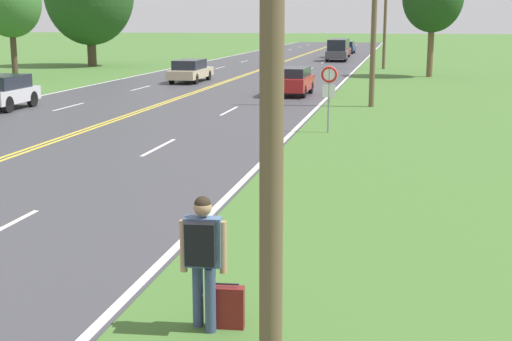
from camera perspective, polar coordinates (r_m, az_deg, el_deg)
hitchhiker_person at (r=8.82m, az=-4.29°, el=-6.34°), size 0.58×0.42×1.73m
suitcase at (r=9.15m, az=-2.33°, el=-10.87°), size 0.45×0.20×0.59m
traffic_sign at (r=24.57m, az=5.86°, el=7.00°), size 0.60×0.10×2.29m
utility_pole_midground at (r=32.22m, az=9.48°, el=13.32°), size 1.80×0.24×9.02m
utility_pole_far at (r=57.58m, az=10.32°, el=12.62°), size 1.80×0.24×8.99m
tree_behind_sign at (r=51.04m, az=-19.05°, el=12.58°), size 4.01×4.01×7.25m
car_silver_hatchback_nearest at (r=32.83m, az=-19.67°, el=6.00°), size 1.96×3.53×1.47m
car_red_hatchback_approaching at (r=36.78m, az=2.81°, el=7.22°), size 2.00×3.77×1.43m
car_champagne_sedan_mid_near at (r=44.88m, az=-5.29°, el=7.97°), size 1.75×4.87×1.39m
car_dark_grey_van_mid_far at (r=67.81m, az=6.49°, el=9.55°), size 2.13×4.75×2.00m
car_maroon_van_receding at (r=74.38m, az=6.71°, el=9.72°), size 2.02×4.22×1.92m
car_dark_blue_hatchback_distant at (r=83.37m, az=7.25°, el=9.78°), size 1.89×3.69×1.37m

